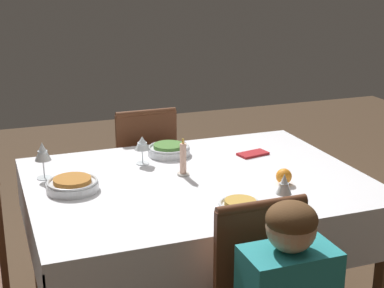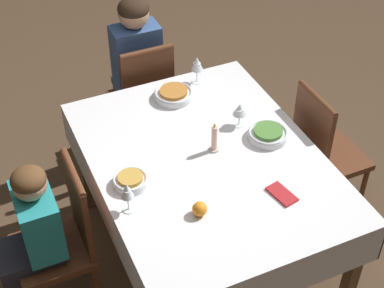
{
  "view_description": "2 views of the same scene",
  "coord_description": "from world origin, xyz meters",
  "px_view_note": "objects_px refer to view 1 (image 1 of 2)",
  "views": [
    {
      "loc": [
        0.88,
        2.33,
        1.72
      ],
      "look_at": [
        0.03,
        0.02,
        0.95
      ],
      "focal_mm": 55.0,
      "sensor_mm": 36.0,
      "label": 1
    },
    {
      "loc": [
        -2.01,
        0.98,
        2.79
      ],
      "look_at": [
        0.02,
        0.07,
        0.88
      ],
      "focal_mm": 55.0,
      "sensor_mm": 36.0,
      "label": 2
    }
  ],
  "objects_px": {
    "bowl_north": "(240,207)",
    "napkin_red_folded": "(253,154)",
    "chair_south": "(143,177)",
    "orange_fruit": "(284,176)",
    "wine_glass_north": "(284,186)",
    "bowl_east": "(72,184)",
    "bowl_south": "(169,150)",
    "candle_centerpiece": "(183,161)",
    "dining_table": "(197,195)",
    "wine_glass_south": "(142,144)",
    "wine_glass_east": "(43,153)"
  },
  "relations": [
    {
      "from": "bowl_south",
      "to": "orange_fruit",
      "type": "relative_size",
      "value": 3.06
    },
    {
      "from": "dining_table",
      "to": "bowl_east",
      "type": "distance_m",
      "value": 0.56
    },
    {
      "from": "bowl_north",
      "to": "wine_glass_south",
      "type": "bearing_deg",
      "value": -74.14
    },
    {
      "from": "wine_glass_east",
      "to": "bowl_south",
      "type": "distance_m",
      "value": 0.65
    },
    {
      "from": "wine_glass_east",
      "to": "dining_table",
      "type": "bearing_deg",
      "value": 159.45
    },
    {
      "from": "chair_south",
      "to": "wine_glass_north",
      "type": "relative_size",
      "value": 5.59
    },
    {
      "from": "wine_glass_north",
      "to": "wine_glass_south",
      "type": "xyz_separation_m",
      "value": [
        0.35,
        -0.76,
        -0.02
      ]
    },
    {
      "from": "dining_table",
      "to": "bowl_south",
      "type": "xyz_separation_m",
      "value": [
        0.01,
        -0.37,
        0.11
      ]
    },
    {
      "from": "wine_glass_east",
      "to": "wine_glass_south",
      "type": "height_order",
      "value": "wine_glass_east"
    },
    {
      "from": "wine_glass_north",
      "to": "bowl_south",
      "type": "distance_m",
      "value": 0.88
    },
    {
      "from": "bowl_east",
      "to": "napkin_red_folded",
      "type": "bearing_deg",
      "value": -169.88
    },
    {
      "from": "wine_glass_south",
      "to": "orange_fruit",
      "type": "height_order",
      "value": "wine_glass_south"
    },
    {
      "from": "bowl_north",
      "to": "wine_glass_south",
      "type": "distance_m",
      "value": 0.73
    },
    {
      "from": "wine_glass_north",
      "to": "bowl_east",
      "type": "bearing_deg",
      "value": -36.25
    },
    {
      "from": "bowl_north",
      "to": "candle_centerpiece",
      "type": "bearing_deg",
      "value": -82.23
    },
    {
      "from": "chair_south",
      "to": "wine_glass_north",
      "type": "xyz_separation_m",
      "value": [
        -0.22,
        1.26,
        0.38
      ]
    },
    {
      "from": "orange_fruit",
      "to": "bowl_east",
      "type": "bearing_deg",
      "value": -15.34
    },
    {
      "from": "bowl_north",
      "to": "wine_glass_north",
      "type": "distance_m",
      "value": 0.19
    },
    {
      "from": "orange_fruit",
      "to": "napkin_red_folded",
      "type": "relative_size",
      "value": 0.42
    },
    {
      "from": "wine_glass_south",
      "to": "bowl_east",
      "type": "bearing_deg",
      "value": 31.5
    },
    {
      "from": "wine_glass_south",
      "to": "wine_glass_east",
      "type": "bearing_deg",
      "value": 4.56
    },
    {
      "from": "bowl_east",
      "to": "orange_fruit",
      "type": "relative_size",
      "value": 3.2
    },
    {
      "from": "bowl_north",
      "to": "wine_glass_north",
      "type": "height_order",
      "value": "wine_glass_north"
    },
    {
      "from": "chair_south",
      "to": "napkin_red_folded",
      "type": "bearing_deg",
      "value": 127.18
    },
    {
      "from": "bowl_east",
      "to": "bowl_south",
      "type": "xyz_separation_m",
      "value": [
        -0.54,
        -0.32,
        0.0
      ]
    },
    {
      "from": "chair_south",
      "to": "wine_glass_east",
      "type": "relative_size",
      "value": 5.54
    },
    {
      "from": "dining_table",
      "to": "chair_south",
      "type": "height_order",
      "value": "chair_south"
    },
    {
      "from": "chair_south",
      "to": "orange_fruit",
      "type": "relative_size",
      "value": 13.43
    },
    {
      "from": "chair_south",
      "to": "candle_centerpiece",
      "type": "distance_m",
      "value": 0.79
    },
    {
      "from": "wine_glass_east",
      "to": "bowl_south",
      "type": "height_order",
      "value": "wine_glass_east"
    },
    {
      "from": "dining_table",
      "to": "bowl_south",
      "type": "height_order",
      "value": "bowl_south"
    },
    {
      "from": "wine_glass_east",
      "to": "wine_glass_north",
      "type": "distance_m",
      "value": 1.1
    },
    {
      "from": "wine_glass_east",
      "to": "orange_fruit",
      "type": "distance_m",
      "value": 1.08
    },
    {
      "from": "dining_table",
      "to": "wine_glass_south",
      "type": "bearing_deg",
      "value": -58.0
    },
    {
      "from": "bowl_north",
      "to": "napkin_red_folded",
      "type": "xyz_separation_m",
      "value": [
        -0.36,
        -0.64,
        -0.02
      ]
    },
    {
      "from": "napkin_red_folded",
      "to": "wine_glass_north",
      "type": "bearing_deg",
      "value": 73.24
    },
    {
      "from": "wine_glass_north",
      "to": "napkin_red_folded",
      "type": "bearing_deg",
      "value": -106.76
    },
    {
      "from": "bowl_east",
      "to": "napkin_red_folded",
      "type": "xyz_separation_m",
      "value": [
        -0.94,
        -0.17,
        -0.02
      ]
    },
    {
      "from": "bowl_east",
      "to": "chair_south",
      "type": "bearing_deg",
      "value": -124.82
    },
    {
      "from": "dining_table",
      "to": "wine_glass_east",
      "type": "distance_m",
      "value": 0.72
    },
    {
      "from": "dining_table",
      "to": "candle_centerpiece",
      "type": "relative_size",
      "value": 8.49
    },
    {
      "from": "dining_table",
      "to": "chair_south",
      "type": "distance_m",
      "value": 0.8
    },
    {
      "from": "bowl_east",
      "to": "candle_centerpiece",
      "type": "relative_size",
      "value": 1.27
    },
    {
      "from": "bowl_south",
      "to": "candle_centerpiece",
      "type": "relative_size",
      "value": 1.21
    },
    {
      "from": "chair_south",
      "to": "bowl_south",
      "type": "height_order",
      "value": "chair_south"
    },
    {
      "from": "bowl_east",
      "to": "bowl_north",
      "type": "distance_m",
      "value": 0.74
    },
    {
      "from": "bowl_east",
      "to": "dining_table",
      "type": "bearing_deg",
      "value": 174.81
    },
    {
      "from": "wine_glass_south",
      "to": "napkin_red_folded",
      "type": "relative_size",
      "value": 0.84
    },
    {
      "from": "bowl_east",
      "to": "wine_glass_east",
      "type": "xyz_separation_m",
      "value": [
        0.1,
        -0.19,
        0.09
      ]
    },
    {
      "from": "chair_south",
      "to": "wine_glass_south",
      "type": "bearing_deg",
      "value": 75.08
    }
  ]
}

